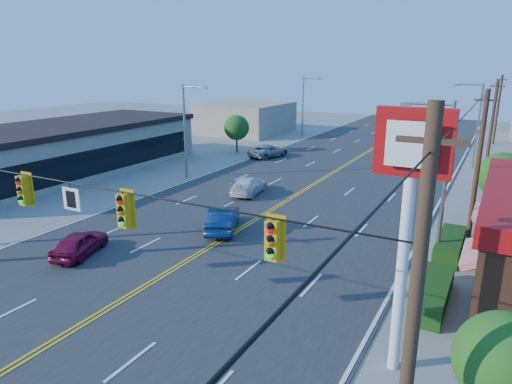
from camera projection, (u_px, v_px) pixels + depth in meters
The scene contains 20 objects.
ground at pixel (65, 336), 16.79m from camera, with size 160.00×160.00×0.00m, color gray.
road at pixel (290, 199), 33.68m from camera, with size 20.00×120.00×0.06m, color #2D2D30.
signal_span at pixel (47, 210), 15.52m from camera, with size 24.32×0.34×9.00m.
kfc_pylon at pixel (409, 191), 13.46m from camera, with size 2.20×0.36×8.50m.
strip_mall at pixel (62, 148), 41.53m from camera, with size 10.40×26.40×4.40m.
streetlight_se at pixel (442, 173), 22.42m from camera, with size 2.55×0.25×8.00m.
streetlight_ne at pixel (476, 121), 42.69m from camera, with size 2.55×0.25×8.00m.
streetlight_sw at pixel (187, 126), 39.13m from camera, with size 2.55×0.25×8.00m.
streetlight_nw at pixel (304, 103), 61.09m from camera, with size 2.55×0.25×8.00m.
utility_pole_near at pixel (478, 166), 25.23m from camera, with size 0.28×0.28×8.40m, color #47301E.
utility_pole_mid at pixel (491, 128), 40.44m from camera, with size 0.28×0.28×8.40m, color #47301E.
utility_pole_far at pixel (498, 110), 55.65m from camera, with size 0.28×0.28×8.40m, color #47301E.
tree_kfc_rear at pixel (502, 176), 28.36m from camera, with size 2.94×2.94×4.41m.
tree_kfc_front at pixel (505, 362), 11.35m from camera, with size 2.52×2.52×3.78m.
tree_west at pixel (237, 128), 50.75m from camera, with size 2.80×2.80×4.20m.
bld_west_far at pixel (245, 118), 65.99m from camera, with size 11.00×12.00×4.20m, color tan.
car_magenta at pixel (80, 244), 23.68m from camera, with size 1.49×3.71×1.27m, color maroon.
car_blue at pixel (223, 219), 27.19m from camera, with size 1.53×4.37×1.44m, color navy.
car_white at pixel (249, 186), 34.89m from camera, with size 1.79×4.41×1.28m, color silver.
car_silver at pixel (269, 151), 48.54m from camera, with size 2.18×4.73×1.31m, color #959599.
Camera 1 is at (13.23, -9.55, 9.68)m, focal length 32.00 mm.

